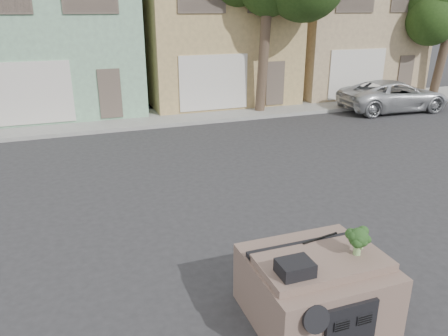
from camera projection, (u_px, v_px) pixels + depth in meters
ground_plane at (241, 230)px, 9.55m from camera, size 120.00×120.00×0.00m
sidewalk at (149, 118)px, 18.78m from camera, size 40.00×3.00×0.15m
townhouse_mint at (51, 26)px, 19.89m from camera, size 7.20×8.20×7.55m
townhouse_tan at (207, 24)px, 22.30m from camera, size 7.20×8.20×7.55m
townhouse_beige at (333, 22)px, 24.71m from camera, size 7.20×8.20×7.55m
silver_pickup at (392, 111)px, 20.51m from camera, size 5.23×2.69×1.41m
tree_near at (265, 15)px, 18.32m from camera, size 4.40×4.00×8.50m
tree_far at (444, 40)px, 21.97m from camera, size 3.20×3.00×6.00m
car_dashboard at (315, 285)px, 6.72m from camera, size 2.00×1.80×1.12m
instrument_hump at (295, 268)px, 5.99m from camera, size 0.48×0.38×0.20m
wiper_arm at (320, 238)px, 6.94m from camera, size 0.69×0.15×0.02m
broccoli at (358, 241)px, 6.44m from camera, size 0.46×0.46×0.44m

